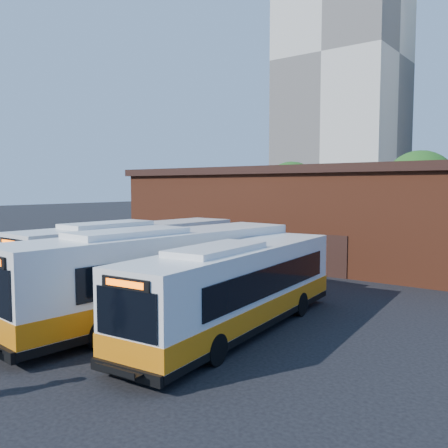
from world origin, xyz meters
The scene contains 8 objects.
ground centered at (0.00, 0.00, 0.00)m, with size 220.00×220.00×0.00m, color black.
bus_midwest centered at (-3.83, 5.00, 1.57)m, with size 3.15×12.76×3.45m.
bus_mideast centered at (1.01, 2.16, 1.62)m, with size 3.86×13.29×3.57m.
bus_east centered at (4.27, 2.66, 1.45)m, with size 3.46×11.87×3.19m.
depot_building centered at (0.00, 20.00, 3.26)m, with size 28.60×12.60×6.40m.
tree_west centered at (-10.00, 32.00, 4.64)m, with size 6.00×6.00×7.65m.
tree_mid centered at (2.00, 34.00, 5.08)m, with size 6.56×6.56×8.36m.
tower_left centered at (-22.00, 72.00, 27.84)m, with size 20.00×18.00×56.20m.
Camera 1 is at (13.86, -10.76, 5.13)m, focal length 38.00 mm.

